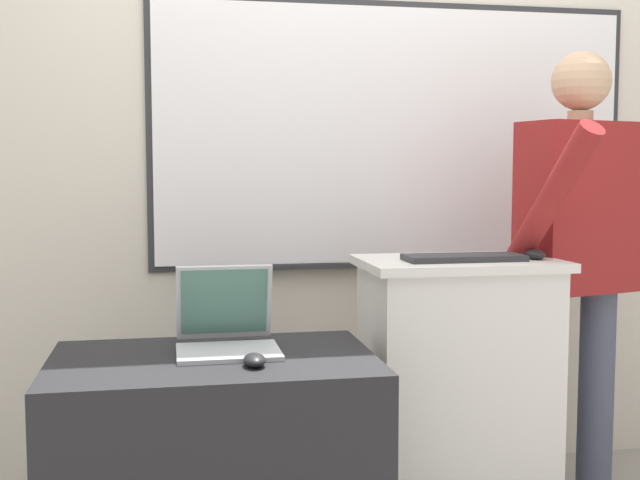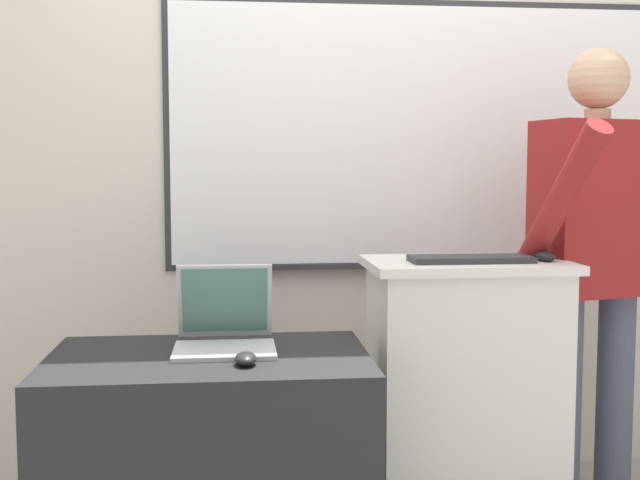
{
  "view_description": "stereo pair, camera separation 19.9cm",
  "coord_description": "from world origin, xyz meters",
  "px_view_note": "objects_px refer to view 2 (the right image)",
  "views": [
    {
      "loc": [
        -0.69,
        -2.01,
        1.25
      ],
      "look_at": [
        -0.24,
        0.38,
        1.04
      ],
      "focal_mm": 45.0,
      "sensor_mm": 36.0,
      "label": 1
    },
    {
      "loc": [
        -0.49,
        -2.04,
        1.25
      ],
      "look_at": [
        -0.24,
        0.38,
        1.04
      ],
      "focal_mm": 45.0,
      "sensor_mm": 36.0,
      "label": 2
    }
  ],
  "objects_px": {
    "wireless_keyboard": "(470,259)",
    "computer_mouse_by_laptop": "(246,359)",
    "lectern_podium": "(464,400)",
    "person_presenter": "(594,251)",
    "laptop": "(225,324)",
    "computer_mouse_by_keyboard": "(545,256)",
    "side_desk": "(210,478)"
  },
  "relations": [
    {
      "from": "lectern_podium",
      "to": "person_presenter",
      "type": "relative_size",
      "value": 0.57
    },
    {
      "from": "person_presenter",
      "to": "computer_mouse_by_laptop",
      "type": "height_order",
      "value": "person_presenter"
    },
    {
      "from": "side_desk",
      "to": "person_presenter",
      "type": "height_order",
      "value": "person_presenter"
    },
    {
      "from": "side_desk",
      "to": "computer_mouse_by_laptop",
      "type": "bearing_deg",
      "value": -50.99
    },
    {
      "from": "wireless_keyboard",
      "to": "lectern_podium",
      "type": "bearing_deg",
      "value": 87.6
    },
    {
      "from": "wireless_keyboard",
      "to": "person_presenter",
      "type": "bearing_deg",
      "value": 18.34
    },
    {
      "from": "lectern_podium",
      "to": "computer_mouse_by_laptop",
      "type": "relative_size",
      "value": 9.55
    },
    {
      "from": "side_desk",
      "to": "laptop",
      "type": "distance_m",
      "value": 0.45
    },
    {
      "from": "person_presenter",
      "to": "laptop",
      "type": "relative_size",
      "value": 5.42
    },
    {
      "from": "person_presenter",
      "to": "computer_mouse_by_keyboard",
      "type": "xyz_separation_m",
      "value": [
        -0.25,
        -0.17,
        0.0
      ]
    },
    {
      "from": "wireless_keyboard",
      "to": "computer_mouse_by_laptop",
      "type": "height_order",
      "value": "wireless_keyboard"
    },
    {
      "from": "computer_mouse_by_laptop",
      "to": "computer_mouse_by_keyboard",
      "type": "distance_m",
      "value": 1.08
    },
    {
      "from": "side_desk",
      "to": "person_presenter",
      "type": "distance_m",
      "value": 1.53
    },
    {
      "from": "person_presenter",
      "to": "computer_mouse_by_keyboard",
      "type": "bearing_deg",
      "value": -160.0
    },
    {
      "from": "person_presenter",
      "to": "computer_mouse_by_laptop",
      "type": "distance_m",
      "value": 1.37
    },
    {
      "from": "computer_mouse_by_laptop",
      "to": "wireless_keyboard",
      "type": "bearing_deg",
      "value": 27.55
    },
    {
      "from": "wireless_keyboard",
      "to": "laptop",
      "type": "bearing_deg",
      "value": -169.18
    },
    {
      "from": "side_desk",
      "to": "computer_mouse_by_keyboard",
      "type": "relative_size",
      "value": 9.14
    },
    {
      "from": "person_presenter",
      "to": "computer_mouse_by_laptop",
      "type": "xyz_separation_m",
      "value": [
        -1.23,
        -0.55,
        -0.22
      ]
    },
    {
      "from": "side_desk",
      "to": "laptop",
      "type": "bearing_deg",
      "value": 66.72
    },
    {
      "from": "lectern_podium",
      "to": "computer_mouse_by_laptop",
      "type": "xyz_separation_m",
      "value": [
        -0.74,
        -0.44,
        0.26
      ]
    },
    {
      "from": "lectern_podium",
      "to": "laptop",
      "type": "bearing_deg",
      "value": -165.49
    },
    {
      "from": "person_presenter",
      "to": "side_desk",
      "type": "bearing_deg",
      "value": -177.17
    },
    {
      "from": "lectern_podium",
      "to": "wireless_keyboard",
      "type": "xyz_separation_m",
      "value": [
        -0.0,
        -0.05,
        0.49
      ]
    },
    {
      "from": "laptop",
      "to": "computer_mouse_by_laptop",
      "type": "bearing_deg",
      "value": -75.79
    },
    {
      "from": "person_presenter",
      "to": "laptop",
      "type": "xyz_separation_m",
      "value": [
        -1.29,
        -0.32,
        -0.17
      ]
    },
    {
      "from": "wireless_keyboard",
      "to": "computer_mouse_by_laptop",
      "type": "xyz_separation_m",
      "value": [
        -0.74,
        -0.38,
        -0.22
      ]
    },
    {
      "from": "lectern_podium",
      "to": "computer_mouse_by_keyboard",
      "type": "xyz_separation_m",
      "value": [
        0.25,
        -0.06,
        0.49
      ]
    },
    {
      "from": "computer_mouse_by_laptop",
      "to": "laptop",
      "type": "bearing_deg",
      "value": 104.21
    },
    {
      "from": "lectern_podium",
      "to": "person_presenter",
      "type": "xyz_separation_m",
      "value": [
        0.49,
        0.11,
        0.49
      ]
    },
    {
      "from": "laptop",
      "to": "wireless_keyboard",
      "type": "height_order",
      "value": "wireless_keyboard"
    },
    {
      "from": "side_desk",
      "to": "wireless_keyboard",
      "type": "distance_m",
      "value": 1.06
    }
  ]
}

